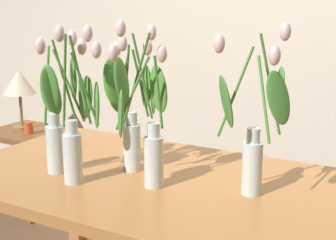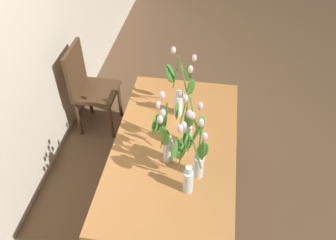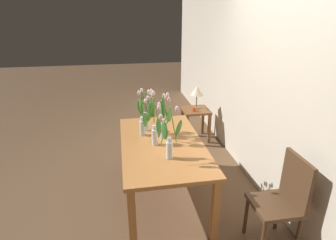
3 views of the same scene
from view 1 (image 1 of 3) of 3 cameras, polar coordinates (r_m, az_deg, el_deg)
name	(u,v)px [view 1 (image 1 of 3)]	position (r m, az deg, el deg)	size (l,w,h in m)	color
room_wall_rear	(274,8)	(2.89, 12.17, 12.62)	(9.00, 0.10, 2.70)	beige
dining_table	(159,201)	(1.87, -1.10, -9.33)	(1.60, 0.90, 0.74)	#B7753D
tulip_vase_0	(256,133)	(1.63, 10.12, -1.54)	(0.26, 0.26, 0.57)	silver
tulip_vase_1	(132,112)	(1.89, -4.18, 0.91)	(0.21, 0.16, 0.56)	silver
tulip_vase_2	(61,119)	(1.88, -12.34, 0.09)	(0.16, 0.23, 0.54)	silver
tulip_vase_3	(145,128)	(1.70, -2.64, -0.95)	(0.19, 0.22, 0.58)	silver
tulip_vase_4	(75,126)	(1.78, -10.67, -0.71)	(0.19, 0.20, 0.56)	silver
side_table	(27,147)	(3.45, -16.07, -3.00)	(0.44, 0.44, 0.55)	brown
table_lamp	(19,84)	(3.41, -16.85, 4.06)	(0.22, 0.22, 0.40)	olive
pillar_candle	(29,128)	(3.31, -15.83, -0.90)	(0.06, 0.06, 0.07)	#CC4C23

